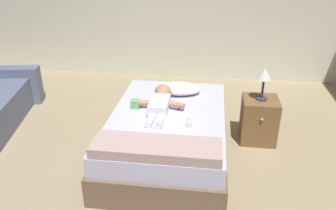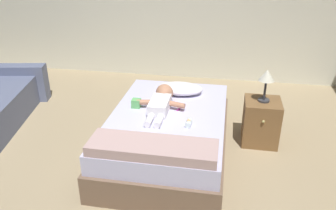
# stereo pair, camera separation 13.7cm
# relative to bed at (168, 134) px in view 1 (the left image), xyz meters

# --- Properties ---
(ground_plane) EXTENTS (8.00, 8.00, 0.00)m
(ground_plane) POSITION_rel_bed_xyz_m (-0.28, -0.63, -0.23)
(ground_plane) COLOR tan
(bed) EXTENTS (1.18, 1.83, 0.47)m
(bed) POSITION_rel_bed_xyz_m (0.00, 0.00, 0.00)
(bed) COLOR brown
(bed) RESTS_ON ground_plane
(pillow) EXTENTS (0.52, 0.31, 0.12)m
(pillow) POSITION_rel_bed_xyz_m (0.04, 0.54, 0.30)
(pillow) COLOR white
(pillow) RESTS_ON bed
(baby) EXTENTS (0.51, 0.72, 0.19)m
(baby) POSITION_rel_bed_xyz_m (-0.09, 0.13, 0.31)
(baby) COLOR white
(baby) RESTS_ON bed
(toothbrush) EXTENTS (0.06, 0.13, 0.02)m
(toothbrush) POSITION_rel_bed_xyz_m (0.10, 0.15, 0.25)
(toothbrush) COLOR #BB2AA0
(toothbrush) RESTS_ON bed
(nightstand) EXTENTS (0.38, 0.41, 0.50)m
(nightstand) POSITION_rel_bed_xyz_m (0.96, 0.42, 0.02)
(nightstand) COLOR brown
(nightstand) RESTS_ON ground_plane
(lamp) EXTENTS (0.17, 0.17, 0.35)m
(lamp) POSITION_rel_bed_xyz_m (0.96, 0.42, 0.53)
(lamp) COLOR #333338
(lamp) RESTS_ON nightstand
(blanket) EXTENTS (1.06, 0.33, 0.09)m
(blanket) POSITION_rel_bed_xyz_m (-0.00, -0.71, 0.28)
(blanket) COLOR #B79591
(blanket) RESTS_ON bed
(toy_block) EXTENTS (0.09, 0.09, 0.09)m
(toy_block) POSITION_rel_bed_xyz_m (-0.35, 0.10, 0.28)
(toy_block) COLOR #61B963
(toy_block) RESTS_ON bed
(baby_bottle) EXTENTS (0.06, 0.12, 0.08)m
(baby_bottle) POSITION_rel_bed_xyz_m (0.23, -0.20, 0.27)
(baby_bottle) COLOR white
(baby_bottle) RESTS_ON bed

